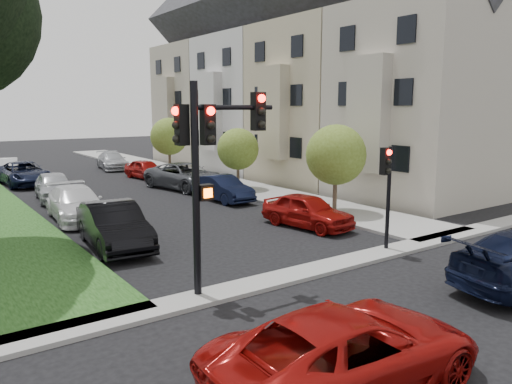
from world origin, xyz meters
TOP-DOWN VIEW (x-y plane):
  - ground at (0.00, 0.00)m, footprint 140.00×140.00m
  - sidewalk_right at (6.75, 24.00)m, footprint 3.50×44.00m
  - sidewalk_cross at (0.00, 2.00)m, footprint 60.00×1.00m
  - house_a at (12.45, 8.00)m, footprint 7.70×7.55m
  - house_b at (12.45, 15.50)m, footprint 7.70×7.55m
  - house_c at (12.45, 23.00)m, footprint 7.70×7.55m
  - house_d at (12.45, 30.50)m, footprint 7.70×7.55m
  - small_tree_a at (6.20, 7.56)m, footprint 2.73×2.73m
  - small_tree_b at (6.20, 15.62)m, footprint 2.43×2.43m
  - small_tree_c at (6.20, 24.80)m, footprint 2.71×2.71m
  - traffic_signal_main at (-3.37, 2.24)m, footprint 2.66×0.69m
  - traffic_signal_secondary at (3.32, 2.19)m, footprint 0.45×0.36m
  - car_cross_near at (-3.70, -2.99)m, footprint 5.27×2.52m
  - car_parked_0 at (3.50, 6.35)m, footprint 2.20×4.26m
  - car_parked_1 at (3.70, 13.25)m, footprint 1.59×4.11m
  - car_parked_2 at (3.86, 17.74)m, footprint 3.56×5.98m
  - car_parked_3 at (3.66, 23.25)m, footprint 2.00×3.98m
  - car_parked_4 at (3.58, 29.63)m, footprint 2.55×4.85m
  - car_parked_5 at (-3.94, 7.98)m, footprint 2.08×4.90m
  - car_parked_6 at (-3.78, 13.16)m, footprint 2.37×5.09m
  - car_parked_7 at (-3.40, 18.51)m, footprint 2.28×4.54m
  - car_parked_8 at (-3.67, 24.91)m, footprint 2.74×5.41m
  - car_parked_9 at (-3.93, 29.48)m, footprint 2.05×4.15m

SIDE VIEW (x-z plane):
  - ground at x=0.00m, z-range 0.00..0.00m
  - sidewalk_right at x=6.75m, z-range 0.00..0.12m
  - sidewalk_cross at x=0.00m, z-range 0.00..0.12m
  - car_parked_3 at x=3.66m, z-range 0.00..1.30m
  - car_parked_9 at x=-3.93m, z-range 0.00..1.31m
  - car_parked_1 at x=3.70m, z-range 0.00..1.33m
  - car_parked_4 at x=3.58m, z-range 0.00..1.34m
  - car_parked_0 at x=3.50m, z-range 0.00..1.39m
  - car_parked_6 at x=-3.78m, z-range 0.00..1.44m
  - car_cross_near at x=-3.70m, z-range 0.00..1.45m
  - car_parked_8 at x=-3.67m, z-range 0.00..1.47m
  - car_parked_7 at x=-3.40m, z-range 0.00..1.48m
  - car_parked_2 at x=3.86m, z-range 0.00..1.56m
  - car_parked_5 at x=-3.94m, z-range 0.00..1.57m
  - small_tree_b at x=6.20m, z-range 0.60..4.24m
  - traffic_signal_secondary at x=3.32m, z-range 0.70..4.27m
  - small_tree_c at x=6.20m, z-range 0.67..4.74m
  - small_tree_a at x=6.20m, z-range 0.68..4.76m
  - traffic_signal_main at x=-3.37m, z-range 1.04..6.51m
  - house_a at x=12.45m, z-range -1.05..14.92m
  - house_b at x=12.45m, z-range -1.05..14.92m
  - house_c at x=12.45m, z-range -1.05..14.92m
  - house_d at x=12.45m, z-range -1.05..14.92m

